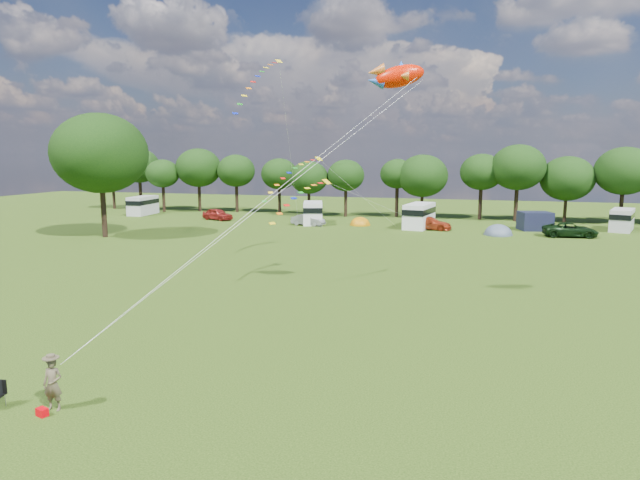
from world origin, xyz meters
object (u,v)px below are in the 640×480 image
(tent_orange, at_px, (360,225))
(kite_flyer, at_px, (53,384))
(tent_greyblue, at_px, (498,235))
(fish_kite, at_px, (395,76))
(car_c, at_px, (429,223))
(car_d, at_px, (570,230))
(car_a, at_px, (218,214))
(campervan_b, at_px, (313,212))
(big_tree, at_px, (100,153))
(campervan_c, at_px, (419,215))
(campervan_a, at_px, (143,205))
(campervan_d, at_px, (622,219))
(car_b, at_px, (308,220))

(tent_orange, height_order, kite_flyer, kite_flyer)
(tent_greyblue, distance_m, fish_kite, 35.12)
(car_c, xyz_separation_m, tent_greyblue, (7.81, -2.46, -0.75))
(car_c, relative_size, car_d, 0.90)
(car_d, relative_size, tent_orange, 2.00)
(car_a, xyz_separation_m, tent_greyblue, (36.60, -4.30, -0.77))
(car_d, xyz_separation_m, campervan_b, (-30.30, 3.41, 0.72))
(car_c, height_order, fish_kite, fish_kite)
(big_tree, bearing_deg, campervan_c, 27.33)
(car_a, xyz_separation_m, car_d, (44.10, -3.70, -0.01))
(tent_orange, bearing_deg, kite_flyer, -90.43)
(car_d, bearing_deg, car_c, 77.67)
(car_a, xyz_separation_m, campervan_a, (-13.85, 3.18, 0.68))
(campervan_c, xyz_separation_m, campervan_d, (23.29, 3.94, -0.23))
(car_a, distance_m, tent_greyblue, 36.86)
(big_tree, bearing_deg, car_c, 24.84)
(tent_greyblue, bearing_deg, big_tree, -162.44)
(campervan_a, height_order, campervan_d, campervan_a)
(big_tree, relative_size, fish_kite, 3.88)
(campervan_d, relative_size, tent_orange, 1.98)
(tent_greyblue, height_order, fish_kite, fish_kite)
(car_a, height_order, car_c, car_a)
(car_d, bearing_deg, tent_greyblue, 89.17)
(kite_flyer, bearing_deg, fish_kite, 49.72)
(car_d, relative_size, campervan_b, 0.93)
(car_a, bearing_deg, car_b, -79.00)
(car_c, distance_m, car_d, 15.41)
(kite_flyer, bearing_deg, car_c, 69.59)
(tent_greyblue, bearing_deg, kite_flyer, -109.48)
(car_c, bearing_deg, car_b, 101.63)
(car_d, relative_size, campervan_d, 1.01)
(car_a, distance_m, campervan_c, 27.52)
(campervan_a, height_order, fish_kite, fish_kite)
(car_a, relative_size, campervan_b, 0.77)
(campervan_a, bearing_deg, kite_flyer, -153.22)
(car_c, bearing_deg, car_a, 96.53)
(car_a, height_order, car_d, car_a)
(big_tree, xyz_separation_m, kite_flyer, (24.49, -34.82, -8.08))
(campervan_d, distance_m, kite_flyer, 63.62)
(campervan_b, bearing_deg, fish_kite, -172.77)
(car_c, relative_size, campervan_c, 0.80)
(campervan_a, bearing_deg, car_b, -105.45)
(campervan_a, relative_size, campervan_c, 0.89)
(campervan_c, xyz_separation_m, tent_orange, (-7.46, 0.52, -1.59))
(car_a, bearing_deg, fish_kite, -120.86)
(car_a, relative_size, car_b, 1.18)
(campervan_d, bearing_deg, car_d, 154.92)
(big_tree, xyz_separation_m, car_d, (48.94, 13.72, -8.23))
(kite_flyer, bearing_deg, campervan_b, 86.31)
(car_c, height_order, campervan_d, campervan_d)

